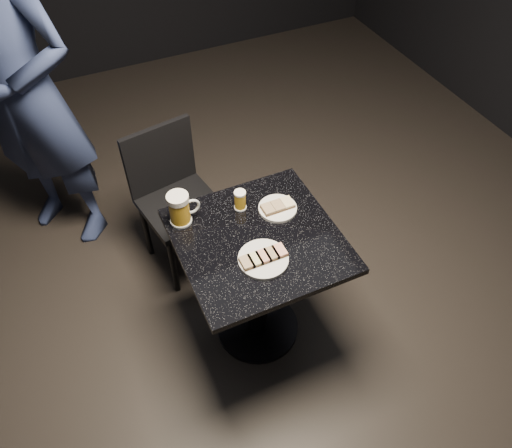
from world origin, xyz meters
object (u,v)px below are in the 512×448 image
(table, at_px, (258,271))
(chair, at_px, (174,193))
(beer_tumbler, at_px, (240,200))
(plate_large, at_px, (263,259))
(patron, at_px, (26,92))
(beer_mug, at_px, (180,209))
(plate_small, at_px, (278,208))

(table, bearing_deg, chair, 105.65)
(beer_tumbler, height_order, chair, chair)
(plate_large, distance_m, table, 0.28)
(patron, bearing_deg, beer_tumbler, -8.04)
(plate_large, distance_m, patron, 1.54)
(patron, bearing_deg, chair, 1.69)
(beer_mug, relative_size, beer_tumbler, 1.61)
(plate_small, bearing_deg, chair, 121.53)
(table, height_order, beer_tumbler, beer_tumbler)
(plate_small, relative_size, table, 0.24)
(plate_small, distance_m, chair, 0.71)
(table, relative_size, beer_tumbler, 7.65)
(table, xyz_separation_m, chair, (-0.19, 0.69, -0.01))
(plate_large, distance_m, chair, 0.86)
(plate_small, height_order, table, plate_small)
(plate_small, xyz_separation_m, patron, (-0.91, 1.10, 0.22))
(plate_large, height_order, plate_small, same)
(patron, bearing_deg, plate_small, -5.17)
(beer_tumbler, relative_size, chair, 0.11)
(plate_large, bearing_deg, beer_mug, 123.72)
(table, relative_size, beer_mug, 4.75)
(patron, bearing_deg, table, -13.04)
(plate_small, distance_m, patron, 1.44)
(plate_small, distance_m, beer_tumbler, 0.18)
(beer_tumbler, bearing_deg, chair, 112.14)
(patron, distance_m, beer_tumbler, 1.28)
(table, bearing_deg, plate_large, -104.33)
(plate_large, distance_m, beer_tumbler, 0.33)
(beer_mug, distance_m, beer_tumbler, 0.28)
(plate_large, height_order, chair, chair)
(beer_mug, bearing_deg, beer_tumbler, -6.62)
(plate_small, distance_m, table, 0.32)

